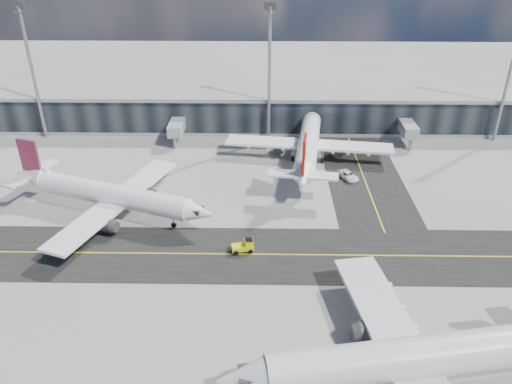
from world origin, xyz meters
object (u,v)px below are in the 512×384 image
airliner_redtail (308,143)px  baggage_tug (245,246)px  airliner_af (109,195)px  airliner_near (429,357)px  service_van (348,176)px

airliner_redtail → baggage_tug: 33.88m
airliner_af → airliner_near: airliner_near is taller
service_van → baggage_tug: bearing=-153.3°
service_van → airliner_near: bearing=-114.2°
service_van → airliner_redtail: bearing=106.8°
airliner_near → baggage_tug: bearing=29.7°
airliner_near → airliner_redtail: bearing=-1.5°
airliner_af → service_van: bearing=127.8°
airliner_af → airliner_near: 54.20m
airliner_near → service_van: bearing=-8.6°
airliner_near → baggage_tug: airliner_near is taller
airliner_af → airliner_redtail: size_ratio=0.91×
airliner_redtail → baggage_tug: bearing=-102.5°
airliner_redtail → airliner_near: size_ratio=0.93×
baggage_tug → service_van: baggage_tug is taller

